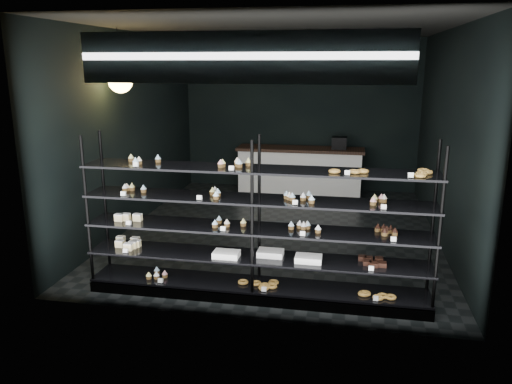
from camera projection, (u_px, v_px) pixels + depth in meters
room at (281, 135)px, 7.88m from camera, size 5.01×6.01×3.20m
display_shelf at (254, 247)px, 5.79m from camera, size 4.00×0.50×1.91m
signage at (241, 57)px, 4.81m from camera, size 3.30×0.05×0.50m
pendant_lamp at (120, 81)px, 7.14m from camera, size 0.35×0.35×0.90m
service_counter at (300, 170)px, 10.52m from camera, size 2.64×0.65×1.23m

